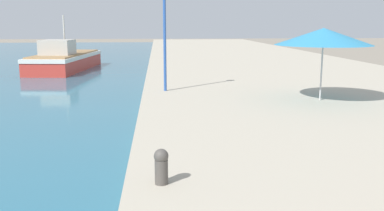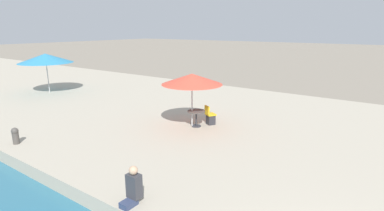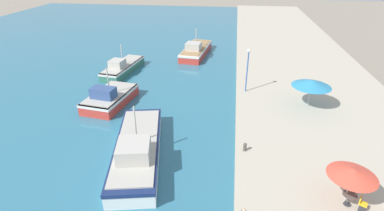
# 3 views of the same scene
# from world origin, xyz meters

# --- Properties ---
(water_basin) EXTENTS (56.00, 90.00, 0.04)m
(water_basin) POSITION_xyz_m (-28.00, 37.00, 0.02)
(water_basin) COLOR #2D6B84
(water_basin) RESTS_ON ground_plane
(quay_promenade) EXTENTS (16.00, 90.00, 0.52)m
(quay_promenade) POSITION_xyz_m (8.00, 37.00, 0.26)
(quay_promenade) COLOR #B2A893
(quay_promenade) RESTS_ON ground_plane
(fishing_boat_near) EXTENTS (5.14, 10.88, 4.18)m
(fishing_boat_near) POSITION_xyz_m (-7.05, 11.13, 0.87)
(fishing_boat_near) COLOR white
(fishing_boat_near) RESTS_ON water_basin
(fishing_boat_mid) EXTENTS (4.10, 6.63, 3.82)m
(fishing_boat_mid) POSITION_xyz_m (-12.37, 19.26, 0.80)
(fishing_boat_mid) COLOR red
(fishing_boat_mid) RESTS_ON water_basin
(fishing_boat_far) EXTENTS (3.37, 8.12, 3.55)m
(fishing_boat_far) POSITION_xyz_m (-14.19, 28.08, 0.75)
(fishing_boat_far) COLOR #33705B
(fishing_boat_far) RESTS_ON water_basin
(fishing_boat_distant) EXTENTS (3.91, 9.51, 3.89)m
(fishing_boat_distant) POSITION_xyz_m (-6.00, 36.50, 0.81)
(fishing_boat_distant) COLOR red
(fishing_boat_distant) RESTS_ON water_basin
(cafe_umbrella_pink) EXTENTS (2.70, 2.70, 2.44)m
(cafe_umbrella_pink) POSITION_xyz_m (6.32, 8.04, 2.72)
(cafe_umbrella_pink) COLOR #B7B7B7
(cafe_umbrella_pink) RESTS_ON quay_promenade
(cafe_umbrella_white) EXTENTS (3.55, 3.55, 2.68)m
(cafe_umbrella_white) POSITION_xyz_m (6.72, 20.51, 2.89)
(cafe_umbrella_white) COLOR #B7B7B7
(cafe_umbrella_white) RESTS_ON quay_promenade
(cafe_table) EXTENTS (0.80, 0.80, 0.74)m
(cafe_table) POSITION_xyz_m (6.47, 7.90, 1.05)
(cafe_table) COLOR #333338
(cafe_table) RESTS_ON quay_promenade
(cafe_chair_left) EXTENTS (0.57, 0.56, 0.91)m
(cafe_chair_left) POSITION_xyz_m (7.09, 7.54, 0.84)
(cafe_chair_left) COLOR #2D2D33
(cafe_chair_left) RESTS_ON quay_promenade
(mooring_bollard) EXTENTS (0.26, 0.26, 0.65)m
(mooring_bollard) POSITION_xyz_m (0.68, 12.45, 0.86)
(mooring_bollard) COLOR #4C4742
(mooring_bollard) RESTS_ON quay_promenade
(lamppost) EXTENTS (0.36, 0.36, 4.56)m
(lamppost) POSITION_xyz_m (0.96, 23.28, 3.61)
(lamppost) COLOR #28519E
(lamppost) RESTS_ON quay_promenade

